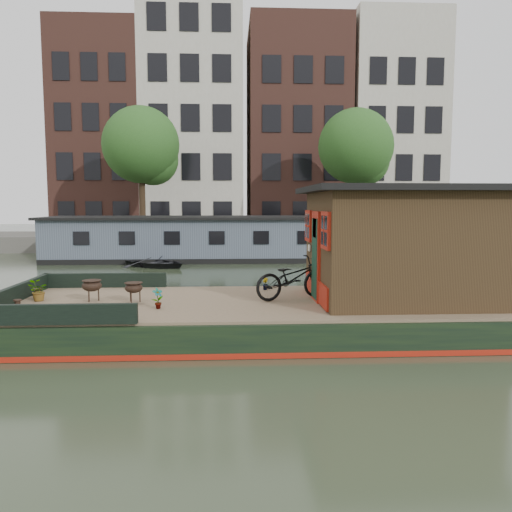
{
  "coord_description": "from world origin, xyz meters",
  "views": [
    {
      "loc": [
        -1.39,
        -10.45,
        2.7
      ],
      "look_at": [
        -0.83,
        0.5,
        1.56
      ],
      "focal_mm": 35.0,
      "sensor_mm": 36.0,
      "label": 1
    }
  ],
  "objects_px": {
    "bicycle": "(293,278)",
    "brazier_front": "(134,292)",
    "dinghy": "(156,260)",
    "potted_plant_a": "(158,298)",
    "brazier_rear": "(92,290)",
    "cabin": "(398,243)"
  },
  "relations": [
    {
      "from": "cabin",
      "to": "bicycle",
      "type": "xyz_separation_m",
      "value": [
        -2.24,
        0.17,
        -0.77
      ]
    },
    {
      "from": "cabin",
      "to": "brazier_rear",
      "type": "relative_size",
      "value": 8.89
    },
    {
      "from": "brazier_front",
      "to": "brazier_rear",
      "type": "relative_size",
      "value": 0.94
    },
    {
      "from": "bicycle",
      "to": "dinghy",
      "type": "height_order",
      "value": "bicycle"
    },
    {
      "from": "brazier_front",
      "to": "dinghy",
      "type": "height_order",
      "value": "brazier_front"
    },
    {
      "from": "brazier_front",
      "to": "dinghy",
      "type": "xyz_separation_m",
      "value": [
        -1.2,
        11.21,
        -0.56
      ]
    },
    {
      "from": "bicycle",
      "to": "potted_plant_a",
      "type": "relative_size",
      "value": 4.23
    },
    {
      "from": "brazier_rear",
      "to": "brazier_front",
      "type": "bearing_deg",
      "value": -12.74
    },
    {
      "from": "cabin",
      "to": "brazier_front",
      "type": "bearing_deg",
      "value": -179.54
    },
    {
      "from": "brazier_front",
      "to": "brazier_rear",
      "type": "xyz_separation_m",
      "value": [
        -0.92,
        0.21,
        0.01
      ]
    },
    {
      "from": "bicycle",
      "to": "brazier_front",
      "type": "bearing_deg",
      "value": 70.43
    },
    {
      "from": "brazier_front",
      "to": "potted_plant_a",
      "type": "bearing_deg",
      "value": -48.69
    },
    {
      "from": "bicycle",
      "to": "brazier_rear",
      "type": "bearing_deg",
      "value": 66.89
    },
    {
      "from": "potted_plant_a",
      "to": "brazier_front",
      "type": "relative_size",
      "value": 0.98
    },
    {
      "from": "brazier_rear",
      "to": "dinghy",
      "type": "distance_m",
      "value": 11.02
    },
    {
      "from": "cabin",
      "to": "brazier_front",
      "type": "relative_size",
      "value": 9.41
    },
    {
      "from": "potted_plant_a",
      "to": "cabin",
      "type": "bearing_deg",
      "value": 8.19
    },
    {
      "from": "brazier_front",
      "to": "dinghy",
      "type": "distance_m",
      "value": 11.29
    },
    {
      "from": "brazier_rear",
      "to": "dinghy",
      "type": "relative_size",
      "value": 0.15
    },
    {
      "from": "potted_plant_a",
      "to": "brazier_front",
      "type": "bearing_deg",
      "value": 131.31
    },
    {
      "from": "potted_plant_a",
      "to": "brazier_rear",
      "type": "bearing_deg",
      "value": 149.69
    },
    {
      "from": "cabin",
      "to": "dinghy",
      "type": "relative_size",
      "value": 1.36
    }
  ]
}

